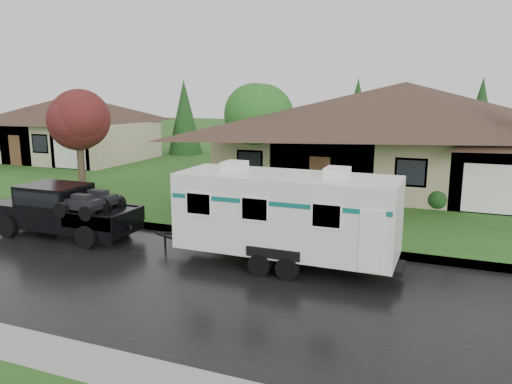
% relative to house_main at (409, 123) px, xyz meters
% --- Properties ---
extents(ground, '(140.00, 140.00, 0.00)m').
position_rel_house_main_xyz_m(ground, '(-2.29, -13.84, -3.59)').
color(ground, '#265119').
rests_on(ground, ground).
extents(road, '(140.00, 8.00, 0.01)m').
position_rel_house_main_xyz_m(road, '(-2.29, -15.84, -3.59)').
color(road, black).
rests_on(road, ground).
extents(curb, '(140.00, 0.50, 0.15)m').
position_rel_house_main_xyz_m(curb, '(-2.29, -11.59, -3.52)').
color(curb, gray).
rests_on(curb, ground).
extents(lawn, '(140.00, 26.00, 0.15)m').
position_rel_house_main_xyz_m(lawn, '(-2.29, 1.16, -3.52)').
color(lawn, '#265119').
rests_on(lawn, ground).
extents(house_main, '(19.44, 10.80, 6.90)m').
position_rel_house_main_xyz_m(house_main, '(0.00, 0.00, 0.00)').
color(house_main, tan).
rests_on(house_main, lawn).
extents(house_far, '(10.80, 8.64, 5.80)m').
position_rel_house_main_xyz_m(house_far, '(-24.07, 2.02, -0.62)').
color(house_far, '#BCAC8C').
rests_on(house_far, lawn).
extents(tree_left_green, '(3.38, 3.38, 5.60)m').
position_rel_house_main_xyz_m(tree_left_green, '(-7.04, -4.45, 0.44)').
color(tree_left_green, '#382B1E').
rests_on(tree_left_green, lawn).
extents(tree_red, '(3.10, 3.10, 5.13)m').
position_rel_house_main_xyz_m(tree_red, '(-15.57, -7.30, 0.12)').
color(tree_red, '#382B1E').
rests_on(tree_red, lawn).
extents(shrub_row, '(13.60, 1.00, 1.00)m').
position_rel_house_main_xyz_m(shrub_row, '(-0.29, -4.54, -2.94)').
color(shrub_row, '#143814').
rests_on(shrub_row, lawn).
extents(pickup_truck, '(5.73, 2.18, 1.91)m').
position_rel_house_main_xyz_m(pickup_truck, '(-11.07, -13.62, -2.57)').
color(pickup_truck, black).
rests_on(pickup_truck, ground).
extents(travel_trailer, '(7.06, 2.48, 3.17)m').
position_rel_house_main_xyz_m(travel_trailer, '(-2.26, -13.62, -1.91)').
color(travel_trailer, silver).
rests_on(travel_trailer, ground).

